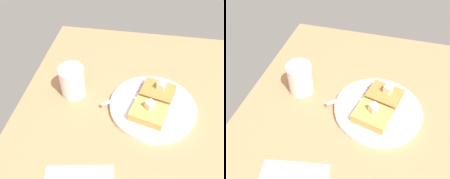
{
  "view_description": "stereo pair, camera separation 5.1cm",
  "coord_description": "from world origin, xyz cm",
  "views": [
    {
      "loc": [
        -39.61,
        11.21,
        56.14
      ],
      "look_at": [
        8.4,
        19.06,
        7.15
      ],
      "focal_mm": 40.0,
      "sensor_mm": 36.0,
      "label": 1
    },
    {
      "loc": [
        -38.53,
        6.27,
        56.14
      ],
      "look_at": [
        8.4,
        19.06,
        7.15
      ],
      "focal_mm": 40.0,
      "sensor_mm": 36.0,
      "label": 2
    }
  ],
  "objects": [
    {
      "name": "table_surface",
      "position": [
        0.0,
        0.0,
        1.32
      ],
      "size": [
        90.78,
        90.78,
        2.65
      ],
      "primitive_type": "cube",
      "color": "#AF7750",
      "rests_on": "ground"
    },
    {
      "name": "plate",
      "position": [
        7.18,
        7.4,
        3.54
      ],
      "size": [
        23.82,
        23.82,
        1.53
      ],
      "color": "white",
      "rests_on": "table_surface"
    },
    {
      "name": "toast_slice_left",
      "position": [
        3.19,
        8.45,
        5.39
      ],
      "size": [
        9.56,
        10.57,
        2.44
      ],
      "primitive_type": "cube",
      "rotation": [
        0.0,
        0.0,
        -0.26
      ],
      "color": "tan",
      "rests_on": "plate"
    },
    {
      "name": "toast_slice_middle",
      "position": [
        11.16,
        6.35,
        5.39
      ],
      "size": [
        9.56,
        10.57,
        2.44
      ],
      "primitive_type": "cube",
      "rotation": [
        0.0,
        0.0,
        -0.26
      ],
      "color": "#A67135",
      "rests_on": "plate"
    },
    {
      "name": "butter_pat_primary",
      "position": [
        3.92,
        8.39,
        7.67
      ],
      "size": [
        2.85,
        2.85,
        2.12
      ],
      "primitive_type": "cube",
      "rotation": [
        0.0,
        0.0,
        2.35
      ],
      "color": "beige",
      "rests_on": "toast_slice_left"
    },
    {
      "name": "butter_pat_secondary",
      "position": [
        11.56,
        5.66,
        7.67
      ],
      "size": [
        2.6,
        2.71,
        2.12
      ],
      "primitive_type": "cube",
      "rotation": [
        0.0,
        0.0,
        1.16
      ],
      "color": "#F6E8C6",
      "rests_on": "toast_slice_middle"
    },
    {
      "name": "fork",
      "position": [
        10.6,
        14.61,
        4.36
      ],
      "size": [
        11.71,
        12.91,
        0.36
      ],
      "color": "silver",
      "rests_on": "plate"
    },
    {
      "name": "syrup_jar",
      "position": [
        9.62,
        30.71,
        6.92
      ],
      "size": [
        7.27,
        7.27,
        9.47
      ],
      "color": "#422109",
      "rests_on": "table_surface"
    }
  ]
}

